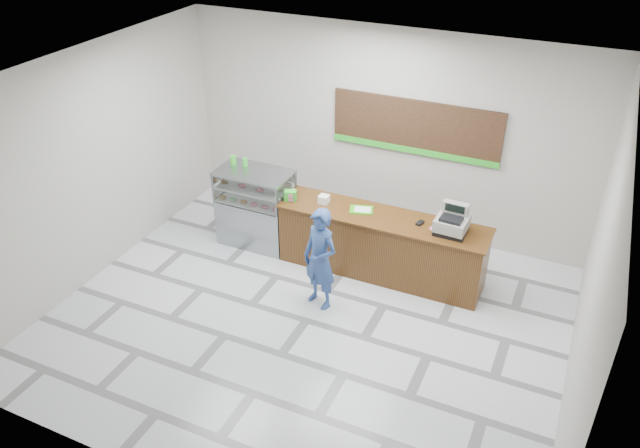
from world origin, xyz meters
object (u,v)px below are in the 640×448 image
at_px(sales_counter, 381,245).
at_px(display_case, 256,207).
at_px(customer, 320,259).
at_px(serving_tray, 361,210).
at_px(cash_register, 452,222).

xyz_separation_m(sales_counter, display_case, (-2.22, -0.00, 0.16)).
relative_size(display_case, customer, 0.84).
xyz_separation_m(sales_counter, serving_tray, (-0.36, 0.05, 0.52)).
relative_size(display_case, cash_register, 2.75).
bearing_deg(sales_counter, display_case, -179.99).
height_order(sales_counter, display_case, display_case).
bearing_deg(display_case, serving_tray, 1.46).
distance_m(sales_counter, customer, 1.25).
xyz_separation_m(serving_tray, customer, (-0.17, -1.15, -0.25)).
distance_m(cash_register, serving_tray, 1.42).
bearing_deg(serving_tray, cash_register, -18.65).
height_order(display_case, customer, customer).
xyz_separation_m(display_case, cash_register, (3.27, 0.01, 0.51)).
xyz_separation_m(display_case, serving_tray, (1.86, 0.05, 0.36)).
bearing_deg(cash_register, display_case, -177.15).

